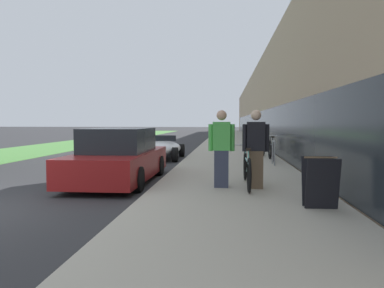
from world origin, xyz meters
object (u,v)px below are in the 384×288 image
Objects in this scene: cruiser_bike_nearest at (271,150)px; sandwich_board_sign at (320,182)px; tandem_bicycle at (247,169)px; bike_rack_hoop at (274,150)px; person_rider at (256,149)px; person_bystander at (221,149)px; cruiser_bike_farthest at (261,144)px; vintage_roadster_curbside at (162,149)px; parked_sedan_curbside at (119,158)px; cruiser_bike_middle at (262,146)px.

cruiser_bike_nearest is 2.04× the size of sandwich_board_sign.
tandem_bicycle is 4.59m from bike_rack_hoop.
person_bystander is (-0.77, 0.08, -0.00)m from person_rider.
person_rider is 2.10× the size of bike_rack_hoop.
person_rider is 10.96m from cruiser_bike_farthest.
person_bystander is at bearing -106.79° from cruiser_bike_nearest.
person_bystander is 2.09× the size of bike_rack_hoop.
person_rider reaches higher than tandem_bicycle.
cruiser_bike_nearest is at bearing -19.40° from vintage_roadster_curbside.
person_bystander reaches higher than vintage_roadster_curbside.
sandwich_board_sign is at bearing -61.46° from tandem_bicycle.
parked_sedan_curbside reaches higher than bike_rack_hoop.
tandem_bicycle is at bearing -104.60° from bike_rack_hoop.
cruiser_bike_middle is 1.09× the size of cruiser_bike_farthest.
cruiser_bike_farthest is 5.52m from vintage_roadster_curbside.
bike_rack_hoop is 3.83m from cruiser_bike_middle.
cruiser_bike_farthest is at bearing 89.57° from sandwich_board_sign.
tandem_bicycle reaches higher than cruiser_bike_farthest.
cruiser_bike_middle reaches higher than cruiser_bike_nearest.
person_bystander is (-0.60, -0.23, 0.49)m from tandem_bicycle.
person_rider reaches higher than parked_sedan_curbside.
cruiser_bike_farthest is 0.38× the size of parked_sedan_curbside.
tandem_bicycle is at bearing -97.70° from cruiser_bike_middle.
vintage_roadster_curbside is at bearing 113.94° from tandem_bicycle.
cruiser_bike_middle is at bearing -93.32° from cruiser_bike_farthest.
person_bystander reaches higher than parked_sedan_curbside.
parked_sedan_curbside is at bearing -116.31° from cruiser_bike_farthest.
vintage_roadster_curbside is (-3.34, 7.53, -0.09)m from tandem_bicycle.
cruiser_bike_nearest reaches higher than tandem_bicycle.
tandem_bicycle reaches higher than vintage_roadster_curbside.
tandem_bicycle reaches higher than bike_rack_hoop.
sandwich_board_sign is at bearing -90.70° from cruiser_bike_nearest.
cruiser_bike_middle is (1.71, 8.50, -0.48)m from person_bystander.
person_bystander is at bearing -158.96° from tandem_bicycle.
parked_sedan_curbside is (-4.57, 3.29, 0.07)m from sandwich_board_sign.
tandem_bicycle is at bearing -66.06° from vintage_roadster_curbside.
sandwich_board_sign is at bearing -90.00° from bike_rack_hoop.
sandwich_board_sign is (0.04, -10.40, 0.04)m from cruiser_bike_middle.
cruiser_bike_farthest is at bearing 80.31° from person_bystander.
vintage_roadster_curbside is (-4.60, 1.62, -0.10)m from cruiser_bike_nearest.
cruiser_bike_middle is 2.33m from cruiser_bike_farthest.
sandwich_board_sign is (0.00, -6.57, -0.06)m from bike_rack_hoop.
cruiser_bike_nearest reaches higher than vintage_roadster_curbside.
vintage_roadster_curbside is at bearing 160.60° from cruiser_bike_nearest.
parked_sedan_curbside is at bearing 153.78° from person_bystander.
person_rider is at bearing -99.87° from cruiser_bike_nearest.
cruiser_bike_middle reaches higher than vintage_roadster_curbside.
bike_rack_hoop is at bearing -89.40° from cruiser_bike_middle.
cruiser_bike_farthest is 0.43× the size of vintage_roadster_curbside.
person_rider is at bearing -5.61° from person_bystander.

